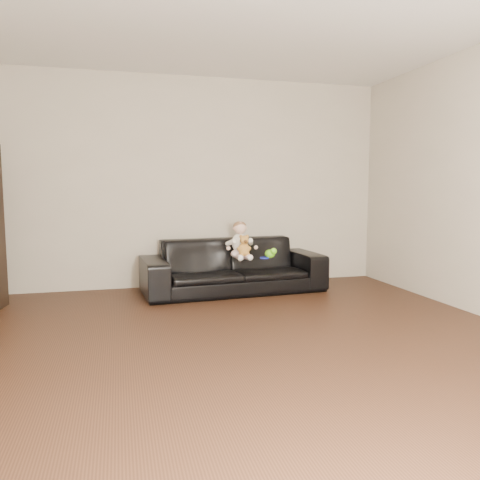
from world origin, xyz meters
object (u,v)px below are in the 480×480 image
object	(u,v)px
toy_green	(270,254)
baby	(240,242)
sofa	(233,266)
toy_blue_disc	(264,258)
teddy_bear	(244,246)
toy_rattle	(272,255)

from	to	relation	value
toy_green	baby	bearing A→B (deg)	175.34
sofa	toy_green	size ratio (longest dim) A/B	14.58
baby	toy_green	xyz separation A→B (m)	(0.36, -0.03, -0.14)
sofa	toy_blue_disc	size ratio (longest dim) A/B	19.95
sofa	baby	size ratio (longest dim) A/B	4.86
baby	toy_blue_disc	bearing A→B (deg)	-12.89
baby	teddy_bear	bearing A→B (deg)	-89.17
sofa	toy_blue_disc	distance (m)	0.39
toy_green	toy_rattle	xyz separation A→B (m)	(0.03, 0.03, -0.02)
sofa	toy_blue_disc	bearing A→B (deg)	-29.56
teddy_bear	toy_blue_disc	world-z (taller)	teddy_bear
sofa	toy_green	world-z (taller)	sofa
toy_blue_disc	sofa	bearing A→B (deg)	154.54
toy_green	toy_blue_disc	distance (m)	0.09
toy_green	toy_rattle	world-z (taller)	toy_green
sofa	baby	world-z (taller)	baby
toy_blue_disc	baby	bearing A→B (deg)	170.53
baby	toy_blue_disc	distance (m)	0.34
baby	toy_blue_disc	size ratio (longest dim) A/B	4.10
toy_green	toy_blue_disc	bearing A→B (deg)	-166.41
sofa	teddy_bear	xyz separation A→B (m)	(0.07, -0.25, 0.26)
baby	toy_blue_disc	xyz separation A→B (m)	(0.28, -0.05, -0.19)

